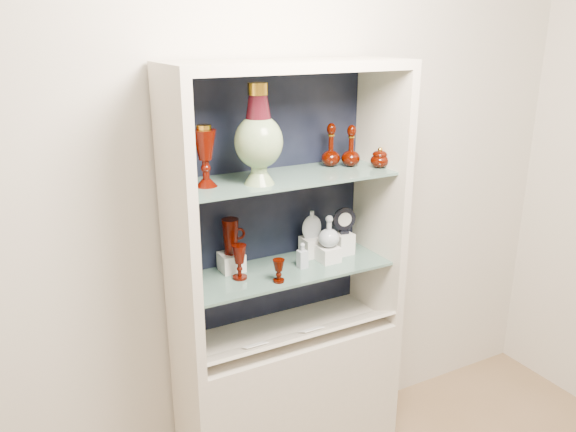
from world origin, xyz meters
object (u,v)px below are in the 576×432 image
flat_flask (312,224)px  lidded_bowl (380,157)px  ruby_decanter_a (331,142)px  ruby_pitcher (231,236)px  clear_square_bottle (302,255)px  ruby_goblet_tall (239,262)px  ruby_goblet_small (279,271)px  cameo_medallion (344,220)px  pedestal_lamp_left (179,156)px  pedestal_lamp_right (205,156)px  ruby_decanter_b (351,145)px  clear_round_decanter (329,232)px  enamel_urn (259,135)px  cobalt_goblet (187,264)px

flat_flask → lidded_bowl: bearing=-19.8°
ruby_decanter_a → ruby_pitcher: 0.61m
clear_square_bottle → ruby_goblet_tall: bearing=175.4°
ruby_goblet_small → cameo_medallion: (0.41, 0.14, 0.11)m
ruby_pitcher → flat_flask: size_ratio=1.18×
pedestal_lamp_left → pedestal_lamp_right: (0.09, -0.04, -0.00)m
ruby_goblet_small → flat_flask: bearing=34.9°
pedestal_lamp_left → lidded_bowl: pedestal_lamp_left is taller
ruby_decanter_b → cameo_medallion: ruby_decanter_b is taller
ruby_decanter_a → ruby_goblet_small: (-0.35, -0.18, -0.48)m
ruby_decanter_a → flat_flask: (-0.09, 0.01, -0.37)m
cameo_medallion → ruby_pitcher: bearing=-175.8°
ruby_goblet_small → clear_round_decanter: 0.33m
enamel_urn → ruby_decanter_a: (0.41, 0.12, -0.09)m
cobalt_goblet → ruby_goblet_small: size_ratio=2.02×
pedestal_lamp_left → lidded_bowl: bearing=-6.3°
ruby_goblet_tall → clear_square_bottle: ruby_goblet_tall is taller
ruby_decanter_a → lidded_bowl: (0.18, -0.12, -0.06)m
enamel_urn → cameo_medallion: (0.47, 0.09, -0.45)m
pedestal_lamp_left → cameo_medallion: bearing=-0.7°
cobalt_goblet → flat_flask: 0.62m
ruby_decanter_a → pedestal_lamp_left: bearing=-177.7°
pedestal_lamp_right → ruby_pitcher: bearing=35.0°
ruby_decanter_a → clear_round_decanter: ruby_decanter_a is taller
cobalt_goblet → clear_square_bottle: size_ratio=1.73×
ruby_goblet_tall → ruby_pitcher: ruby_pitcher is taller
ruby_decanter_b → clear_round_decanter: size_ratio=1.39×
ruby_goblet_tall → flat_flask: 0.41m
pedestal_lamp_right → ruby_goblet_tall: size_ratio=1.59×
flat_flask → clear_round_decanter: 0.10m
clear_square_bottle → flat_flask: 0.18m
flat_flask → ruby_decanter_b: bearing=-10.4°
clear_square_bottle → pedestal_lamp_right: bearing=176.3°
pedestal_lamp_right → ruby_decanter_a: size_ratio=1.11×
ruby_decanter_a → ruby_decanter_b: 0.09m
ruby_decanter_b → clear_round_decanter: bearing=-162.7°
ruby_goblet_small → clear_square_bottle: (0.16, 0.08, 0.01)m
ruby_decanter_a → cobalt_goblet: size_ratio=1.08×
enamel_urn → clear_square_bottle: 0.60m
pedestal_lamp_left → enamel_urn: enamel_urn is taller
ruby_goblet_tall → cameo_medallion: (0.54, 0.03, 0.09)m
ruby_goblet_tall → ruby_pitcher: size_ratio=0.96×
lidded_bowl → flat_flask: (-0.27, 0.13, -0.31)m
pedestal_lamp_left → ruby_goblet_tall: bearing=-10.3°
pedestal_lamp_right → ruby_pitcher: (0.13, 0.09, -0.38)m
ruby_goblet_tall → ruby_pitcher: bearing=88.7°
ruby_goblet_tall → lidded_bowl: bearing=-4.9°
pedestal_lamp_left → clear_square_bottle: (0.51, -0.06, -0.48)m
ruby_decanter_a → ruby_pitcher: ruby_decanter_a is taller
ruby_decanter_a → cobalt_goblet: 0.82m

